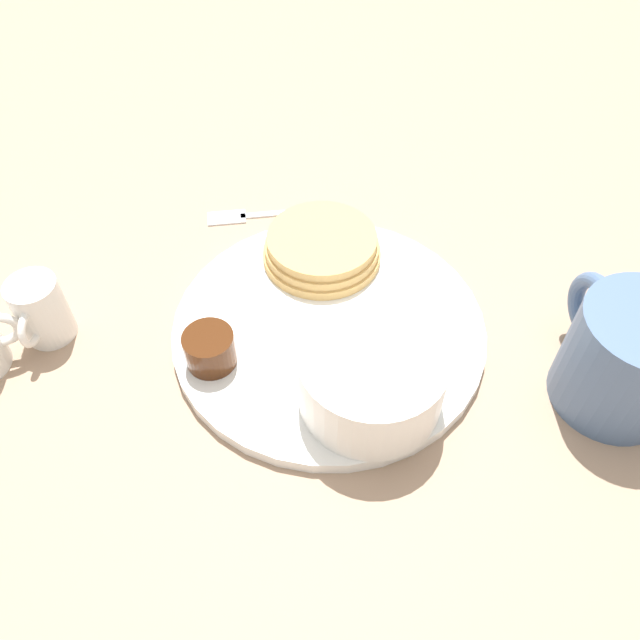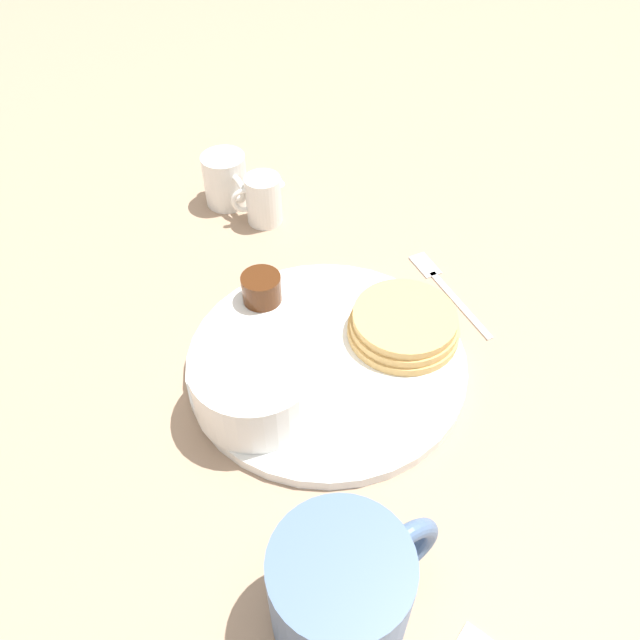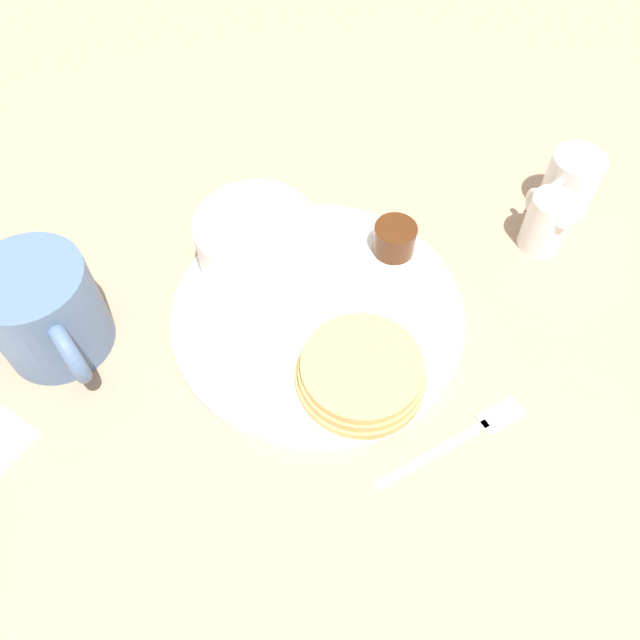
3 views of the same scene
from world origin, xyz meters
TOP-DOWN VIEW (x-y plane):
  - ground_plane at (0.00, 0.00)m, footprint 4.00×4.00m
  - plate at (0.00, 0.00)m, footprint 0.27×0.27m
  - pancake_stack at (-0.07, 0.03)m, footprint 0.11×0.11m
  - bowl at (0.08, -0.01)m, footprint 0.11×0.11m
  - syrup_cup at (-0.01, -0.10)m, footprint 0.04×0.04m
  - butter_ramekin at (0.09, -0.02)m, footprint 0.05×0.05m
  - coffee_mug at (0.16, 0.17)m, footprint 0.13×0.09m
  - creamer_pitcher_near at (-0.11, -0.21)m, footprint 0.06×0.04m
  - fork at (-0.17, 0.01)m, footprint 0.06×0.14m

SIDE VIEW (x-z plane):
  - ground_plane at x=0.00m, z-range 0.00..0.00m
  - fork at x=-0.17m, z-range 0.00..0.00m
  - plate at x=0.00m, z-range 0.00..0.01m
  - pancake_stack at x=-0.07m, z-range 0.01..0.04m
  - syrup_cup at x=-0.01m, z-range 0.01..0.04m
  - butter_ramekin at x=0.09m, z-range 0.01..0.06m
  - creamer_pitcher_near at x=-0.11m, z-range 0.00..0.06m
  - bowl at x=0.08m, z-range 0.01..0.07m
  - coffee_mug at x=0.16m, z-range 0.00..0.09m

